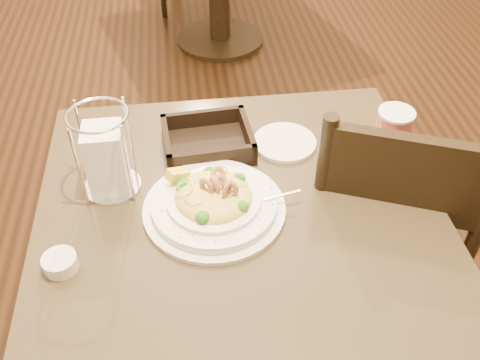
{
  "coord_description": "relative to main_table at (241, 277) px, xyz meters",
  "views": [
    {
      "loc": [
        -0.1,
        -0.81,
        1.58
      ],
      "look_at": [
        0.0,
        0.02,
        0.81
      ],
      "focal_mm": 40.0,
      "sensor_mm": 36.0,
      "label": 1
    }
  ],
  "objects": [
    {
      "name": "napkin_caddy",
      "position": [
        -0.29,
        0.12,
        0.32
      ],
      "size": [
        0.13,
        0.13,
        0.21
      ],
      "rotation": [
        0.0,
        0.0,
        0.14
      ],
      "color": "silver",
      "rests_on": "main_table"
    },
    {
      "name": "drink_glass",
      "position": [
        0.37,
        0.13,
        0.3
      ],
      "size": [
        0.14,
        0.14,
        0.15
      ],
      "rotation": [
        0.0,
        0.0,
        -0.08
      ],
      "color": "white",
      "rests_on": "main_table"
    },
    {
      "name": "pasta_bowl",
      "position": [
        -0.06,
        0.01,
        0.26
      ],
      "size": [
        0.35,
        0.32,
        0.1
      ],
      "rotation": [
        0.0,
        0.0,
        0.02
      ],
      "color": "white",
      "rests_on": "main_table"
    },
    {
      "name": "dining_chair_near",
      "position": [
        0.41,
        0.12,
        -0.0
      ],
      "size": [
        0.55,
        0.55,
        0.93
      ],
      "rotation": [
        0.0,
        0.0,
        2.76
      ],
      "color": "black",
      "rests_on": "ground"
    },
    {
      "name": "butter_ramekin",
      "position": [
        -0.37,
        -0.11,
        0.25
      ],
      "size": [
        0.07,
        0.07,
        0.03
      ],
      "primitive_type": "cylinder",
      "rotation": [
        0.0,
        0.0,
        -0.03
      ],
      "color": "white",
      "rests_on": "main_table"
    },
    {
      "name": "bread_basket",
      "position": [
        -0.05,
        0.23,
        0.25
      ],
      "size": [
        0.23,
        0.19,
        0.06
      ],
      "rotation": [
        0.0,
        0.0,
        0.08
      ],
      "color": "black",
      "rests_on": "main_table"
    },
    {
      "name": "side_plate",
      "position": [
        0.14,
        0.23,
        0.24
      ],
      "size": [
        0.19,
        0.19,
        0.01
      ],
      "primitive_type": "cylinder",
      "rotation": [
        0.0,
        0.0,
        -0.21
      ],
      "color": "white",
      "rests_on": "main_table"
    },
    {
      "name": "main_table",
      "position": [
        0.0,
        0.0,
        0.0
      ],
      "size": [
        0.9,
        0.9,
        0.73
      ],
      "color": "black",
      "rests_on": "ground"
    }
  ]
}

